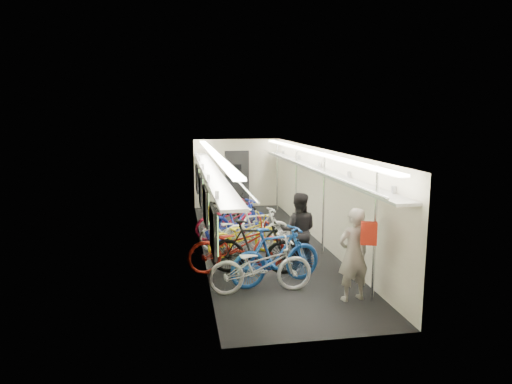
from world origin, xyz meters
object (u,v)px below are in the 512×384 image
object	(u,v)px
passenger_mid	(298,231)
passenger_near	(353,255)
bicycle_1	(276,256)
backpack	(369,233)
bicycle_0	(261,266)

from	to	relation	value
passenger_mid	passenger_near	bearing A→B (deg)	120.03
bicycle_1	passenger_near	xyz separation A→B (m)	(1.16, -0.96, 0.25)
passenger_near	passenger_mid	world-z (taller)	passenger_near
bicycle_1	backpack	xyz separation A→B (m)	(1.29, -1.27, 0.71)
bicycle_1	passenger_near	distance (m)	1.52
passenger_mid	bicycle_1	bearing A→B (deg)	67.60
passenger_near	bicycle_1	bearing A→B (deg)	-50.66
bicycle_0	passenger_mid	xyz separation A→B (m)	(1.03, 1.22, 0.31)
bicycle_0	passenger_near	size ratio (longest dim) A/B	1.16
bicycle_0	backpack	world-z (taller)	backpack
bicycle_1	backpack	distance (m)	1.94
passenger_near	backpack	world-z (taller)	passenger_near
backpack	bicycle_1	bearing A→B (deg)	153.93
bicycle_1	passenger_near	size ratio (longest dim) A/B	1.15
bicycle_0	passenger_mid	distance (m)	1.63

